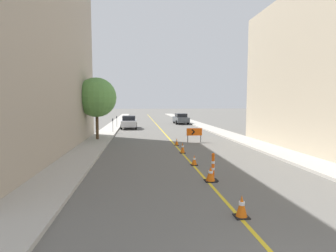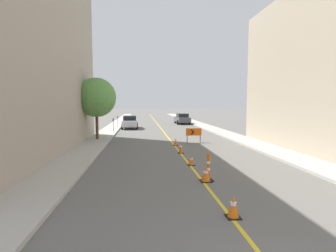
% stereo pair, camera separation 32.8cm
% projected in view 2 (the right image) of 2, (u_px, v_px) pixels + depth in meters
% --- Properties ---
extents(lane_stripe, '(0.12, 72.27, 0.01)m').
position_uv_depth(lane_stripe, '(158.00, 124.00, 38.72)').
color(lane_stripe, gold).
rests_on(lane_stripe, ground_plane).
extents(sidewalk_left, '(2.01, 72.27, 0.15)m').
position_uv_depth(sidewalk_left, '(117.00, 124.00, 38.10)').
color(sidewalk_left, '#ADA89E').
rests_on(sidewalk_left, ground_plane).
extents(sidewalk_right, '(2.01, 72.27, 0.15)m').
position_uv_depth(sidewalk_right, '(198.00, 124.00, 39.32)').
color(sidewalk_right, '#ADA89E').
rests_on(sidewalk_right, ground_plane).
extents(building_facade_left, '(6.00, 19.22, 13.32)m').
position_uv_depth(building_facade_left, '(10.00, 42.00, 15.25)').
color(building_facade_left, tan).
rests_on(building_facade_left, ground_plane).
extents(traffic_cone_nearest, '(0.39, 0.39, 0.61)m').
position_uv_depth(traffic_cone_nearest, '(233.00, 207.00, 7.14)').
color(traffic_cone_nearest, black).
rests_on(traffic_cone_nearest, ground_plane).
extents(traffic_cone_second, '(0.46, 0.46, 0.60)m').
position_uv_depth(traffic_cone_second, '(206.00, 174.00, 10.46)').
color(traffic_cone_second, black).
rests_on(traffic_cone_second, ground_plane).
extents(traffic_cone_third, '(0.34, 0.34, 0.51)m').
position_uv_depth(traffic_cone_third, '(191.00, 160.00, 13.20)').
color(traffic_cone_third, black).
rests_on(traffic_cone_third, ground_plane).
extents(traffic_cone_fourth, '(0.34, 0.34, 0.67)m').
position_uv_depth(traffic_cone_fourth, '(181.00, 148.00, 16.40)').
color(traffic_cone_fourth, black).
rests_on(traffic_cone_fourth, ground_plane).
extents(traffic_cone_fifth, '(0.33, 0.33, 0.55)m').
position_uv_depth(traffic_cone_fifth, '(176.00, 142.00, 19.41)').
color(traffic_cone_fifth, black).
rests_on(traffic_cone_fifth, ground_plane).
extents(delineator_post_front, '(0.38, 0.38, 1.13)m').
position_uv_depth(delineator_post_front, '(208.00, 169.00, 10.53)').
color(delineator_post_front, black).
rests_on(delineator_post_front, ground_plane).
extents(arrow_barricade_primary, '(1.24, 0.09, 1.13)m').
position_uv_depth(arrow_barricade_primary, '(194.00, 132.00, 20.86)').
color(arrow_barricade_primary, '#EF560C').
rests_on(arrow_barricade_primary, ground_plane).
extents(parked_car_curb_near, '(1.94, 4.32, 1.59)m').
position_uv_depth(parked_car_curb_near, '(130.00, 122.00, 32.45)').
color(parked_car_curb_near, '#B7B7BC').
rests_on(parked_car_curb_near, ground_plane).
extents(parked_car_curb_mid, '(2.01, 4.38, 1.59)m').
position_uv_depth(parked_car_curb_mid, '(182.00, 119.00, 39.66)').
color(parked_car_curb_mid, '#474C51').
rests_on(parked_car_curb_mid, ground_plane).
extents(parking_meter_near_curb, '(0.12, 0.11, 1.41)m').
position_uv_depth(parking_meter_near_curb, '(113.00, 122.00, 27.42)').
color(parking_meter_near_curb, '#4C4C51').
rests_on(parking_meter_near_curb, sidewalk_left).
extents(parking_meter_far_curb, '(0.12, 0.11, 1.39)m').
position_uv_depth(parking_meter_far_curb, '(118.00, 119.00, 32.68)').
color(parking_meter_far_curb, '#4C4C51').
rests_on(parking_meter_far_curb, sidewalk_left).
extents(street_tree_left_near, '(3.25, 3.25, 5.08)m').
position_uv_depth(street_tree_left_near, '(96.00, 97.00, 21.60)').
color(street_tree_left_near, '#4C3823').
rests_on(street_tree_left_near, sidewalk_left).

